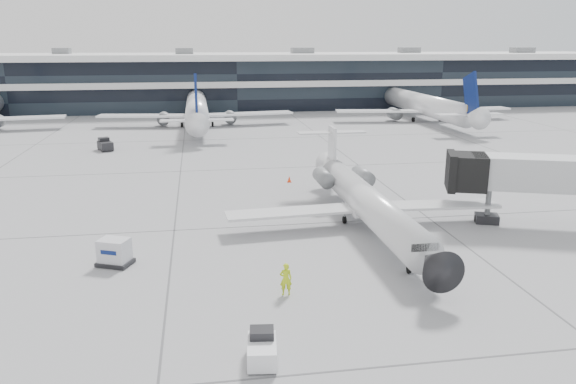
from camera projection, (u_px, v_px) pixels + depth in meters
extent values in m
plane|color=gray|center=(305.00, 224.00, 43.46)|extent=(220.00, 220.00, 0.00)
cube|color=black|center=(233.00, 83.00, 120.34)|extent=(170.00, 22.00, 10.00)
cylinder|color=silver|center=(368.00, 204.00, 41.56)|extent=(2.49, 21.07, 2.37)
cone|color=black|center=(434.00, 264.00, 30.37)|extent=(2.38, 2.47, 2.37)
cone|color=silver|center=(330.00, 166.00, 52.86)|extent=(2.27, 2.82, 2.25)
cube|color=silver|center=(291.00, 212.00, 41.65)|extent=(9.79, 3.00, 0.19)
cube|color=silver|center=(436.00, 205.00, 43.47)|extent=(9.78, 2.89, 0.19)
cylinder|color=slate|center=(324.00, 178.00, 48.05)|extent=(1.33, 2.99, 1.32)
cylinder|color=slate|center=(363.00, 176.00, 48.60)|extent=(1.33, 2.99, 1.32)
cube|color=silver|center=(332.00, 148.00, 51.88)|extent=(0.26, 2.28, 3.95)
cube|color=silver|center=(332.00, 132.00, 51.85)|extent=(6.32, 1.44, 0.14)
cylinder|color=black|center=(409.00, 270.00, 34.09)|extent=(0.16, 0.49, 0.49)
cylinder|color=black|center=(344.00, 220.00, 43.48)|extent=(0.21, 0.56, 0.56)
cylinder|color=black|center=(377.00, 218.00, 43.90)|extent=(0.21, 0.56, 0.56)
cube|color=#A9ABAE|center=(565.00, 174.00, 41.74)|extent=(13.48, 7.04, 2.48)
cube|color=black|center=(469.00, 172.00, 42.99)|extent=(3.37, 3.71, 2.67)
cylinder|color=slate|center=(488.00, 206.00, 43.39)|extent=(0.42, 0.42, 2.67)
cube|color=black|center=(487.00, 218.00, 43.65)|extent=(2.07, 1.84, 0.67)
imported|color=#BADB17|center=(286.00, 279.00, 31.04)|extent=(0.70, 0.48, 1.87)
cube|color=white|center=(262.00, 351.00, 24.55)|extent=(1.49, 2.26, 0.87)
cube|color=black|center=(262.00, 334.00, 24.87)|extent=(1.16, 0.99, 0.48)
cylinder|color=black|center=(250.00, 349.00, 25.36)|extent=(0.22, 0.44, 0.43)
cylinder|color=black|center=(274.00, 348.00, 25.41)|extent=(0.22, 0.44, 0.43)
cylinder|color=black|center=(250.00, 368.00, 23.86)|extent=(0.22, 0.44, 0.43)
cylinder|color=black|center=(275.00, 367.00, 23.91)|extent=(0.22, 0.44, 0.43)
cube|color=black|center=(115.00, 262.00, 35.41)|extent=(2.48, 2.20, 0.25)
cube|color=white|center=(114.00, 250.00, 35.19)|extent=(2.17, 1.93, 1.43)
cone|color=#FF390D|center=(289.00, 179.00, 56.25)|extent=(0.40, 0.40, 0.62)
cube|color=#FF390D|center=(289.00, 182.00, 56.33)|extent=(0.52, 0.52, 0.03)
cube|color=black|center=(105.00, 146.00, 72.54)|extent=(2.36, 2.91, 1.03)
cube|color=black|center=(104.00, 140.00, 72.83)|extent=(1.57, 1.45, 0.57)
cylinder|color=black|center=(99.00, 148.00, 73.07)|extent=(0.39, 0.55, 0.51)
cylinder|color=black|center=(109.00, 147.00, 73.72)|extent=(0.39, 0.55, 0.51)
cylinder|color=black|center=(103.00, 150.00, 71.57)|extent=(0.39, 0.55, 0.51)
cylinder|color=black|center=(112.00, 149.00, 72.22)|extent=(0.39, 0.55, 0.51)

